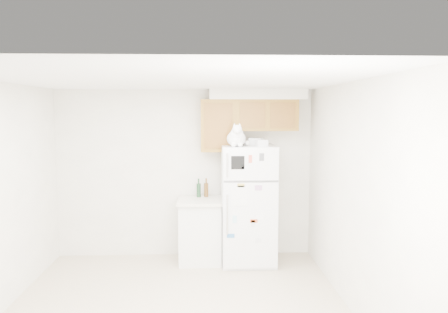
{
  "coord_description": "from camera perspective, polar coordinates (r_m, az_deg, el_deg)",
  "views": [
    {
      "loc": [
        0.31,
        -4.52,
        2.18
      ],
      "look_at": [
        0.57,
        1.55,
        1.55
      ],
      "focal_mm": 35.0,
      "sensor_mm": 36.0,
      "label": 1
    }
  ],
  "objects": [
    {
      "name": "storage_box_front",
      "position": [
        6.03,
        4.95,
        1.76
      ],
      "size": [
        0.17,
        0.15,
        0.09
      ],
      "primitive_type": "cube",
      "rotation": [
        0.0,
        0.0,
        0.28
      ],
      "color": "white",
      "rests_on": "refrigerator"
    },
    {
      "name": "refrigerator",
      "position": [
        6.3,
        3.18,
        -6.27
      ],
      "size": [
        0.76,
        0.78,
        1.7
      ],
      "color": "white",
      "rests_on": "ground_plane"
    },
    {
      "name": "base_counter",
      "position": [
        6.43,
        -3.12,
        -9.58
      ],
      "size": [
        0.64,
        0.64,
        0.92
      ],
      "color": "white",
      "rests_on": "ground_plane"
    },
    {
      "name": "room_shell",
      "position": [
        4.79,
        -4.72,
        -0.18
      ],
      "size": [
        3.84,
        4.04,
        2.52
      ],
      "color": "white",
      "rests_on": "ground_plane"
    },
    {
      "name": "storage_box_back",
      "position": [
        6.22,
        4.2,
        1.94
      ],
      "size": [
        0.22,
        0.19,
        0.1
      ],
      "primitive_type": "cube",
      "rotation": [
        0.0,
        0.0,
        -0.43
      ],
      "color": "white",
      "rests_on": "refrigerator"
    },
    {
      "name": "bottle_amber",
      "position": [
        6.47,
        -2.34,
        -4.06
      ],
      "size": [
        0.06,
        0.06,
        0.28
      ],
      "primitive_type": null,
      "color": "#593814",
      "rests_on": "base_counter"
    },
    {
      "name": "bottle_green",
      "position": [
        6.46,
        -3.33,
        -4.1
      ],
      "size": [
        0.06,
        0.06,
        0.27
      ],
      "primitive_type": null,
      "color": "#19381E",
      "rests_on": "base_counter"
    },
    {
      "name": "cat",
      "position": [
        6.0,
        1.65,
        2.51
      ],
      "size": [
        0.32,
        0.47,
        0.33
      ],
      "color": "white",
      "rests_on": "refrigerator"
    }
  ]
}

